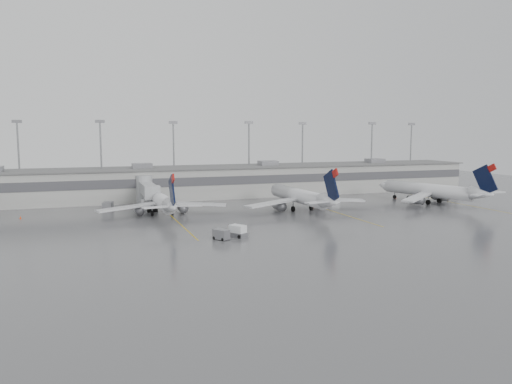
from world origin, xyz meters
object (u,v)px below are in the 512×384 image
object	(u,v)px
jet_mid_right	(301,196)
baggage_tug	(238,232)
jet_far_right	(432,190)
jet_mid_left	(162,200)

from	to	relation	value
jet_mid_right	baggage_tug	world-z (taller)	jet_mid_right
jet_far_right	baggage_tug	bearing A→B (deg)	-175.41
jet_mid_right	jet_far_right	distance (m)	35.02
jet_far_right	jet_mid_right	bearing A→B (deg)	162.70
jet_mid_left	baggage_tug	bearing A→B (deg)	-72.87
jet_mid_left	baggage_tug	world-z (taller)	jet_mid_left
jet_mid_right	baggage_tug	xyz separation A→B (m)	(-21.80, -22.33, -2.49)
jet_mid_left	jet_mid_right	world-z (taller)	jet_mid_right
jet_far_right	baggage_tug	distance (m)	60.89
jet_mid_left	jet_far_right	bearing A→B (deg)	-4.96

